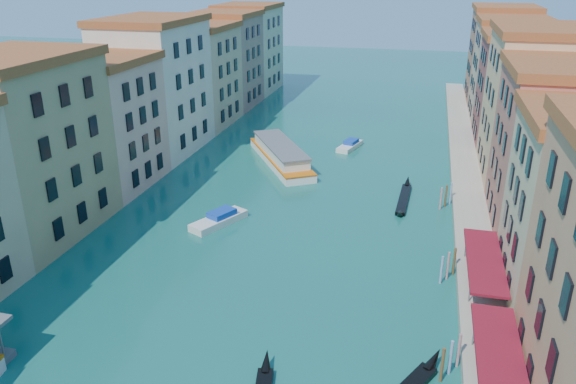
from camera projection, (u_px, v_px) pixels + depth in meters
The scene contains 9 objects.
left_bank_palazzos at pixel (137, 100), 83.01m from camera, with size 12.80×128.40×21.00m.
right_bank_palazzos at pixel (541, 123), 70.70m from camera, with size 12.80×128.40×21.00m.
quay at pixel (467, 185), 75.97m from camera, with size 4.00×140.00×1.00m, color #A59C85.
restaurant_awnings at pixel (502, 374), 37.24m from camera, with size 3.20×44.55×3.12m.
mooring_poles_right at pixel (450, 336), 43.78m from camera, with size 1.44×54.24×3.20m.
vaporetto_far at pixel (281, 154), 85.77m from camera, with size 14.36×19.44×2.98m.
gondola_far at pixel (404, 198), 72.33m from camera, with size 1.55×12.94×1.83m.
motorboat_mid at pixel (219, 219), 65.70m from camera, with size 5.41×7.70×1.54m.
motorboat_far at pixel (350, 145), 92.84m from camera, with size 3.74×6.89×1.36m.
Camera 1 is at (15.64, -9.50, 28.22)m, focal length 35.00 mm.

